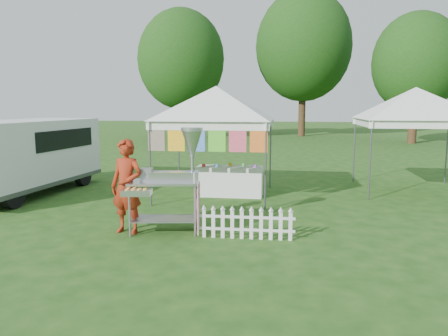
# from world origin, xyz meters

# --- Properties ---
(ground) EXTENTS (120.00, 120.00, 0.00)m
(ground) POSITION_xyz_m (0.00, 0.00, 0.00)
(ground) COLOR #1C4614
(ground) RESTS_ON ground
(canopy_main) EXTENTS (4.24, 4.24, 3.45)m
(canopy_main) POSITION_xyz_m (0.00, 3.49, 2.99)
(canopy_main) COLOR #59595E
(canopy_main) RESTS_ON ground
(canopy_right) EXTENTS (4.24, 4.24, 3.45)m
(canopy_right) POSITION_xyz_m (5.50, 5.00, 2.99)
(canopy_right) COLOR #59595E
(canopy_right) RESTS_ON ground
(tree_left) EXTENTS (6.40, 6.40, 9.53)m
(tree_left) POSITION_xyz_m (-6.00, 24.00, 5.83)
(tree_left) COLOR #321A12
(tree_left) RESTS_ON ground
(tree_mid) EXTENTS (7.60, 7.60, 11.52)m
(tree_mid) POSITION_xyz_m (3.00, 28.00, 7.14)
(tree_mid) COLOR #321A12
(tree_mid) RESTS_ON ground
(tree_right) EXTENTS (5.60, 5.60, 8.42)m
(tree_right) POSITION_xyz_m (10.00, 22.00, 5.18)
(tree_right) COLOR #321A12
(tree_right) RESTS_ON ground
(donut_cart) EXTENTS (1.50, 1.22, 2.06)m
(donut_cart) POSITION_xyz_m (-0.23, -0.09, 1.21)
(donut_cart) COLOR gray
(donut_cart) RESTS_ON ground
(vendor) EXTENTS (0.76, 0.59, 1.85)m
(vendor) POSITION_xyz_m (-1.15, -0.25, 0.92)
(vendor) COLOR maroon
(vendor) RESTS_ON ground
(cargo_van) EXTENTS (2.40, 5.13, 2.07)m
(cargo_van) POSITION_xyz_m (-5.36, 3.06, 1.11)
(cargo_van) COLOR silver
(cargo_van) RESTS_ON ground
(picket_fence) EXTENTS (1.80, 0.05, 0.56)m
(picket_fence) POSITION_xyz_m (1.20, -0.32, 0.29)
(picket_fence) COLOR silver
(picket_fence) RESTS_ON ground
(display_table) EXTENTS (1.80, 0.70, 0.82)m
(display_table) POSITION_xyz_m (0.36, 3.58, 0.41)
(display_table) COLOR white
(display_table) RESTS_ON ground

